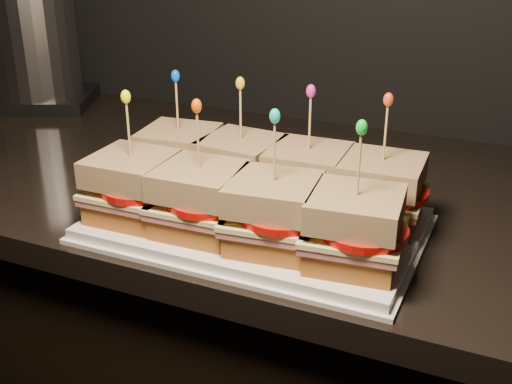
% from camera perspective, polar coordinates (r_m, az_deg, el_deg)
% --- Properties ---
extents(platter, '(0.40, 0.25, 0.02)m').
position_cam_1_polar(platter, '(0.82, -0.00, -2.94)').
color(platter, white).
rests_on(platter, granite_slab).
extents(platter_rim, '(0.42, 0.26, 0.01)m').
position_cam_1_polar(platter_rim, '(0.82, -0.00, -3.31)').
color(platter_rim, white).
rests_on(platter_rim, granite_slab).
extents(sandwich_0_bread_bot, '(0.11, 0.11, 0.03)m').
position_cam_1_polar(sandwich_0_bread_bot, '(0.92, -6.72, 1.43)').
color(sandwich_0_bread_bot, brown).
rests_on(sandwich_0_bread_bot, platter).
extents(sandwich_0_ham, '(0.12, 0.11, 0.01)m').
position_cam_1_polar(sandwich_0_ham, '(0.91, -6.77, 2.43)').
color(sandwich_0_ham, '#B25053').
rests_on(sandwich_0_ham, sandwich_0_bread_bot).
extents(sandwich_0_cheese, '(0.12, 0.11, 0.01)m').
position_cam_1_polar(sandwich_0_cheese, '(0.91, -6.79, 2.84)').
color(sandwich_0_cheese, '#FCEC99').
rests_on(sandwich_0_cheese, sandwich_0_ham).
extents(sandwich_0_tomato, '(0.10, 0.10, 0.01)m').
position_cam_1_polar(sandwich_0_tomato, '(0.90, -6.35, 3.05)').
color(sandwich_0_tomato, red).
rests_on(sandwich_0_tomato, sandwich_0_cheese).
extents(sandwich_0_bread_top, '(0.11, 0.11, 0.03)m').
position_cam_1_polar(sandwich_0_bread_top, '(0.90, -6.88, 4.53)').
color(sandwich_0_bread_top, '#603015').
rests_on(sandwich_0_bread_top, sandwich_0_tomato).
extents(sandwich_0_pick, '(0.00, 0.00, 0.09)m').
position_cam_1_polar(sandwich_0_pick, '(0.89, -7.03, 7.37)').
color(sandwich_0_pick, tan).
rests_on(sandwich_0_pick, sandwich_0_bread_top).
extents(sandwich_0_frill, '(0.01, 0.01, 0.02)m').
position_cam_1_polar(sandwich_0_frill, '(0.88, -7.17, 10.20)').
color(sandwich_0_frill, blue).
rests_on(sandwich_0_frill, sandwich_0_pick).
extents(sandwich_1_bread_bot, '(0.10, 0.10, 0.03)m').
position_cam_1_polar(sandwich_1_bread_bot, '(0.88, -1.32, 0.47)').
color(sandwich_1_bread_bot, brown).
rests_on(sandwich_1_bread_bot, platter).
extents(sandwich_1_ham, '(0.11, 0.11, 0.01)m').
position_cam_1_polar(sandwich_1_ham, '(0.87, -1.33, 1.51)').
color(sandwich_1_ham, '#B25053').
rests_on(sandwich_1_ham, sandwich_1_bread_bot).
extents(sandwich_1_cheese, '(0.11, 0.11, 0.01)m').
position_cam_1_polar(sandwich_1_cheese, '(0.87, -1.34, 1.94)').
color(sandwich_1_cheese, '#FCEC99').
rests_on(sandwich_1_cheese, sandwich_1_ham).
extents(sandwich_1_tomato, '(0.10, 0.10, 0.01)m').
position_cam_1_polar(sandwich_1_tomato, '(0.86, -0.79, 2.15)').
color(sandwich_1_tomato, red).
rests_on(sandwich_1_tomato, sandwich_1_cheese).
extents(sandwich_1_bread_top, '(0.10, 0.10, 0.03)m').
position_cam_1_polar(sandwich_1_bread_top, '(0.86, -1.35, 3.71)').
color(sandwich_1_bread_top, '#603015').
rests_on(sandwich_1_bread_top, sandwich_1_tomato).
extents(sandwich_1_pick, '(0.00, 0.00, 0.09)m').
position_cam_1_polar(sandwich_1_pick, '(0.84, -1.38, 6.68)').
color(sandwich_1_pick, tan).
rests_on(sandwich_1_pick, sandwich_1_bread_top).
extents(sandwich_1_frill, '(0.01, 0.01, 0.02)m').
position_cam_1_polar(sandwich_1_frill, '(0.83, -1.41, 9.65)').
color(sandwich_1_frill, gold).
rests_on(sandwich_1_frill, sandwich_1_pick).
extents(sandwich_2_bread_bot, '(0.10, 0.10, 0.03)m').
position_cam_1_polar(sandwich_2_bread_bot, '(0.84, 4.57, -0.58)').
color(sandwich_2_bread_bot, brown).
rests_on(sandwich_2_bread_bot, platter).
extents(sandwich_2_ham, '(0.11, 0.11, 0.01)m').
position_cam_1_polar(sandwich_2_ham, '(0.84, 4.60, 0.49)').
color(sandwich_2_ham, '#B25053').
rests_on(sandwich_2_ham, sandwich_2_bread_bot).
extents(sandwich_2_cheese, '(0.11, 0.11, 0.01)m').
position_cam_1_polar(sandwich_2_cheese, '(0.83, 4.62, 0.94)').
color(sandwich_2_cheese, '#FCEC99').
rests_on(sandwich_2_cheese, sandwich_2_ham).
extents(sandwich_2_tomato, '(0.10, 0.10, 0.01)m').
position_cam_1_polar(sandwich_2_tomato, '(0.82, 5.28, 1.14)').
color(sandwich_2_tomato, red).
rests_on(sandwich_2_tomato, sandwich_2_cheese).
extents(sandwich_2_bread_top, '(0.10, 0.10, 0.03)m').
position_cam_1_polar(sandwich_2_bread_top, '(0.82, 4.68, 2.77)').
color(sandwich_2_bread_top, '#603015').
rests_on(sandwich_2_bread_top, sandwich_2_tomato).
extents(sandwich_2_pick, '(0.00, 0.00, 0.09)m').
position_cam_1_polar(sandwich_2_pick, '(0.81, 4.79, 5.85)').
color(sandwich_2_pick, tan).
rests_on(sandwich_2_pick, sandwich_2_bread_top).
extents(sandwich_2_frill, '(0.01, 0.01, 0.02)m').
position_cam_1_polar(sandwich_2_frill, '(0.80, 4.90, 8.93)').
color(sandwich_2_frill, '#CE1E95').
rests_on(sandwich_2_frill, sandwich_2_pick).
extents(sandwich_3_bread_bot, '(0.10, 0.10, 0.03)m').
position_cam_1_polar(sandwich_3_bread_bot, '(0.82, 10.86, -1.70)').
color(sandwich_3_bread_bot, brown).
rests_on(sandwich_3_bread_bot, platter).
extents(sandwich_3_ham, '(0.11, 0.11, 0.01)m').
position_cam_1_polar(sandwich_3_ham, '(0.81, 10.96, -0.60)').
color(sandwich_3_ham, '#B25053').
rests_on(sandwich_3_ham, sandwich_3_bread_bot).
extents(sandwich_3_cheese, '(0.11, 0.11, 0.01)m').
position_cam_1_polar(sandwich_3_cheese, '(0.81, 10.99, -0.15)').
color(sandwich_3_cheese, '#FCEC99').
rests_on(sandwich_3_cheese, sandwich_3_ham).
extents(sandwich_3_tomato, '(0.10, 0.10, 0.01)m').
position_cam_1_polar(sandwich_3_tomato, '(0.80, 11.76, 0.04)').
color(sandwich_3_tomato, red).
rests_on(sandwich_3_tomato, sandwich_3_cheese).
extents(sandwich_3_bread_top, '(0.10, 0.10, 0.03)m').
position_cam_1_polar(sandwich_3_bread_top, '(0.80, 11.15, 1.72)').
color(sandwich_3_bread_top, '#603015').
rests_on(sandwich_3_bread_top, sandwich_3_tomato).
extents(sandwich_3_pick, '(0.00, 0.00, 0.09)m').
position_cam_1_polar(sandwich_3_pick, '(0.78, 11.42, 4.88)').
color(sandwich_3_pick, tan).
rests_on(sandwich_3_pick, sandwich_3_bread_top).
extents(sandwich_3_frill, '(0.01, 0.01, 0.02)m').
position_cam_1_polar(sandwich_3_frill, '(0.77, 11.68, 8.04)').
color(sandwich_3_frill, red).
rests_on(sandwich_3_frill, sandwich_3_pick).
extents(sandwich_4_bread_bot, '(0.10, 0.10, 0.03)m').
position_cam_1_polar(sandwich_4_bread_bot, '(0.83, -10.71, -1.32)').
color(sandwich_4_bread_bot, brown).
rests_on(sandwich_4_bread_bot, platter).
extents(sandwich_4_ham, '(0.11, 0.10, 0.01)m').
position_cam_1_polar(sandwich_4_ham, '(0.83, -10.80, -0.23)').
color(sandwich_4_ham, '#B25053').
rests_on(sandwich_4_ham, sandwich_4_bread_bot).
extents(sandwich_4_cheese, '(0.11, 0.10, 0.01)m').
position_cam_1_polar(sandwich_4_cheese, '(0.82, -10.84, 0.21)').
color(sandwich_4_cheese, '#FCEC99').
rests_on(sandwich_4_cheese, sandwich_4_ham).
extents(sandwich_4_tomato, '(0.10, 0.10, 0.01)m').
position_cam_1_polar(sandwich_4_tomato, '(0.81, -10.41, 0.41)').
color(sandwich_4_tomato, red).
rests_on(sandwich_4_tomato, sandwich_4_cheese).
extents(sandwich_4_bread_top, '(0.10, 0.10, 0.03)m').
position_cam_1_polar(sandwich_4_bread_top, '(0.81, -10.99, 2.06)').
color(sandwich_4_bread_top, '#603015').
rests_on(sandwich_4_bread_top, sandwich_4_tomato).
extents(sandwich_4_pick, '(0.00, 0.00, 0.09)m').
position_cam_1_polar(sandwich_4_pick, '(0.80, -11.25, 5.18)').
color(sandwich_4_pick, tan).
rests_on(sandwich_4_pick, sandwich_4_bread_top).
extents(sandwich_4_frill, '(0.01, 0.01, 0.02)m').
position_cam_1_polar(sandwich_4_frill, '(0.78, -11.51, 8.30)').
color(sandwich_4_frill, '#F4FC0B').
rests_on(sandwich_4_frill, sandwich_4_pick).
extents(sandwich_5_bread_bot, '(0.10, 0.10, 0.03)m').
position_cam_1_polar(sandwich_5_bread_bot, '(0.79, -4.91, -2.55)').
color(sandwich_5_bread_bot, brown).
rests_on(sandwich_5_bread_bot, platter).
extents(sandwich_5_ham, '(0.11, 0.10, 0.01)m').
position_cam_1_polar(sandwich_5_ham, '(0.78, -4.96, -1.41)').
color(sandwich_5_ham, '#B25053').
rests_on(sandwich_5_ham, sandwich_5_bread_bot).
extents(sandwich_5_cheese, '(0.11, 0.11, 0.01)m').
position_cam_1_polar(sandwich_5_cheese, '(0.77, -4.98, -0.94)').
color(sandwich_5_cheese, '#FCEC99').
rests_on(sandwich_5_cheese, sandwich_5_ham).
extents(sandwich_5_tomato, '(0.10, 0.10, 0.01)m').
position_cam_1_polar(sandwich_5_tomato, '(0.76, -4.42, -0.75)').
color(sandwich_5_tomato, red).
rests_on(sandwich_5_tomato, sandwich_5_cheese).
extents(sandwich_5_bread_top, '(0.10, 0.10, 0.03)m').
position_cam_1_polar(sandwich_5_bread_top, '(0.76, -5.05, 1.01)').
color(sandwich_5_bread_top, '#603015').
rests_on(sandwich_5_bread_top, sandwich_5_tomato).
extents(sandwich_5_pick, '(0.00, 0.00, 0.09)m').
position_cam_1_polar(sandwich_5_pick, '(0.75, -5.18, 4.31)').
color(sandwich_5_pick, tan).
rests_on(sandwich_5_pick, sandwich_5_bread_top).
extents(sandwich_5_frill, '(0.01, 0.01, 0.02)m').
position_cam_1_polar(sandwich_5_frill, '(0.73, -5.31, 7.63)').
color(sandwich_5_frill, '#F55107').
rests_on(sandwich_5_frill, sandwich_5_pick).
extents(sandwich_6_bread_bot, '(0.11, 0.11, 0.03)m').
position_cam_1_polar(sandwich_6_bread_bot, '(0.75, 1.55, -3.88)').
color(sandwich_6_bread_bot, brown).
rests_on(sandwich_6_bread_bot, platter).
extents(sandwich_6_ham, '(0.12, 0.11, 0.01)m').
position_cam_1_polar(sandwich_6_ham, '(0.74, 1.57, -2.70)').
color(sandwich_6_ham, '#B25053').
rests_on(sandwich_6_ham, sandwich_6_bread_bot).
extents(sandwich_6_cheese, '(0.12, 0.11, 0.01)m').
position_cam_1_polar(sandwich_6_cheese, '(0.74, 1.57, -2.21)').
color(sandwich_6_cheese, '#FCEC99').
rests_on(sandwich_6_cheese, sandwich_6_ham).
extents(sandwich_6_tomato, '(0.10, 0.10, 0.01)m').
position_cam_1_polar(sandwich_6_tomato, '(0.72, 2.27, -2.03)').
color(sandwich_6_tomato, red).
rests_on(sandwich_6_tomato, sandwich_6_cheese).
extents(sandwich_6_bread_top, '(0.11, 0.11, 0.03)m').
position_cam_1_polar(sandwich_6_bread_top, '(0.72, 1.60, -0.18)').
color(sandwich_6_bread_top, '#603015').
rests_on(sandwich_6_bread_top, sandwich_6_tomato).
extents(sandwich_6_pick, '(0.00, 0.00, 0.09)m').
position_cam_1_polar(sandwich_6_pick, '(0.71, 1.64, 3.27)').
color(sandwich_6_pick, tan).
rests_on(sandwich_6_pick, sandwich_6_bread_top).
extents(sandwich_6_frill, '(0.01, 0.01, 0.02)m').
position_cam_1_polar(sandwich_6_frill, '(0.69, 1.69, 6.76)').
color(sandwich_6_frill, '#14B9AF').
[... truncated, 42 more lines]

